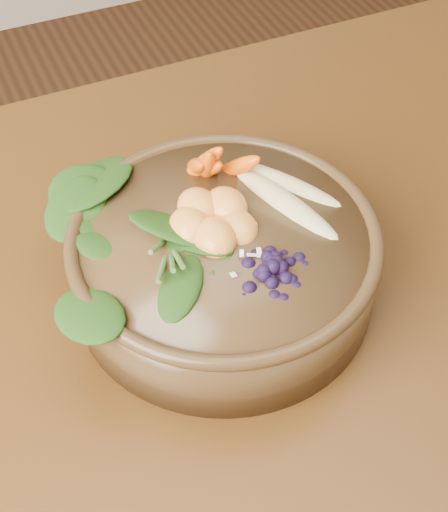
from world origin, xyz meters
The scene contains 8 objects.
ground centered at (0.00, 0.00, 0.00)m, with size 4.00×4.00×0.00m, color #381E0F.
stoneware_bowl centered at (-0.30, 0.05, 0.79)m, with size 0.29×0.29×0.08m, color #462F17.
kale_heap centered at (-0.36, 0.09, 0.85)m, with size 0.19×0.17×0.04m, color #224711, non-canonical shape.
carrot_cluster centered at (-0.27, 0.14, 0.87)m, with size 0.06×0.06×0.08m, color #F56308, non-canonical shape.
banana_halves centered at (-0.22, 0.07, 0.84)m, with size 0.11×0.17×0.03m.
mandarin_cluster centered at (-0.30, 0.07, 0.85)m, with size 0.09×0.09×0.03m, color orange, non-canonical shape.
blueberry_pile centered at (-0.28, -0.01, 0.85)m, with size 0.14×0.10×0.04m, color black, non-canonical shape.
coconut_flakes centered at (-0.29, 0.03, 0.83)m, with size 0.09×0.07×0.01m, color white, non-canonical shape.
Camera 1 is at (-0.49, -0.37, 1.30)m, focal length 50.00 mm.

